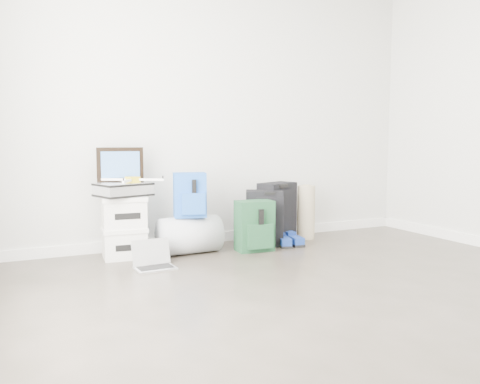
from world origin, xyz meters
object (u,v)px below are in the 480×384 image
large_suitcase (265,218)px  laptop (153,261)px  briefcase (123,190)px  boxes_stack (124,227)px  duffel_bag (189,235)px  carry_on (277,212)px

large_suitcase → laptop: large_suitcase is taller
briefcase → large_suitcase: briefcase is taller
briefcase → boxes_stack: bearing=162.4°
briefcase → large_suitcase: bearing=-20.9°
duffel_bag → boxes_stack: bearing=169.0°
laptop → large_suitcase: bearing=15.2°
laptop → briefcase: bearing=103.9°
duffel_bag → large_suitcase: bearing=-1.5°
carry_on → laptop: bearing=177.2°
briefcase → carry_on: size_ratio=0.71×
briefcase → large_suitcase: 1.41m
large_suitcase → laptop: 1.32m
duffel_bag → laptop: 0.59m
boxes_stack → laptop: (0.13, -0.46, -0.22)m
boxes_stack → duffel_bag: (0.58, -0.09, -0.10)m
duffel_bag → large_suitcase: size_ratio=1.01×
briefcase → carry_on: briefcase is taller
laptop → carry_on: bearing=16.9°
large_suitcase → boxes_stack: bearing=-159.0°
large_suitcase → duffel_bag: bearing=-154.9°
briefcase → laptop: (0.13, -0.46, -0.56)m
boxes_stack → briefcase: (0.00, 0.00, 0.33)m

